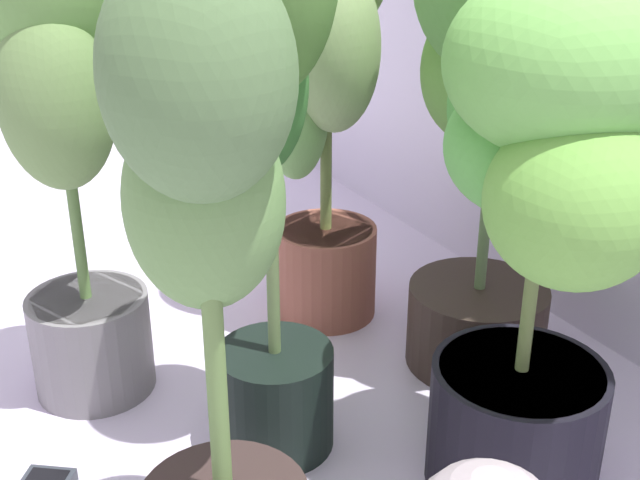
{
  "coord_description": "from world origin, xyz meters",
  "views": [
    {
      "loc": [
        1.11,
        -0.42,
        0.94
      ],
      "look_at": [
        -0.01,
        0.2,
        0.36
      ],
      "focal_mm": 46.88,
      "sensor_mm": 36.0,
      "label": 1
    }
  ],
  "objects": [
    {
      "name": "ground_plane",
      "position": [
        0.0,
        0.0,
        0.0
      ],
      "size": [
        8.0,
        8.0,
        0.0
      ],
      "primitive_type": "plane",
      "color": "silver",
      "rests_on": "ground"
    },
    {
      "name": "potted_plant_front_right",
      "position": [
        0.26,
        -0.1,
        0.5
      ],
      "size": [
        0.33,
        0.29,
        0.88
      ],
      "color": "#322422",
      "rests_on": "ground"
    },
    {
      "name": "potted_plant_back_center",
      "position": [
        -0.02,
        0.57,
        0.57
      ],
      "size": [
        0.45,
        0.39,
        0.94
      ],
      "color": "#332720",
      "rests_on": "ground"
    },
    {
      "name": "potted_plant_front_left",
      "position": [
        -0.31,
        -0.13,
        0.58
      ],
      "size": [
        0.35,
        0.33,
        0.99
      ],
      "color": "slate",
      "rests_on": "ground"
    },
    {
      "name": "potted_plant_center",
      "position": [
        -0.0,
        0.1,
        0.59
      ],
      "size": [
        0.32,
        0.26,
        1.0
      ],
      "color": "black",
      "rests_on": "ground"
    },
    {
      "name": "potted_plant_back_left",
      "position": [
        -0.35,
        0.4,
        0.62
      ],
      "size": [
        0.41,
        0.38,
        1.04
      ],
      "color": "#92523F",
      "rests_on": "ground"
    },
    {
      "name": "potted_plant_back_right",
      "position": [
        0.3,
        0.39,
        0.48
      ],
      "size": [
        0.46,
        0.4,
        0.82
      ],
      "color": "black",
      "rests_on": "ground"
    }
  ]
}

